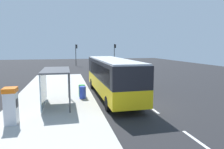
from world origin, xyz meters
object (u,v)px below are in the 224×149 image
(traffic_light_far_side, at_px, (76,52))
(sedan_near, at_px, (102,63))
(ticket_machine, at_px, (11,106))
(recycling_bin_green, at_px, (82,91))
(recycling_bin_blue, at_px, (83,92))
(bus, at_px, (112,75))
(white_van, at_px, (107,62))
(bus_shelter, at_px, (51,78))
(traffic_light_near_side, at_px, (115,51))

(traffic_light_far_side, bearing_deg, sedan_near, -25.90)
(ticket_machine, height_order, recycling_bin_green, ticket_machine)
(sedan_near, xyz_separation_m, recycling_bin_blue, (-6.50, -27.76, -0.14))
(bus, xyz_separation_m, recycling_bin_blue, (-2.49, -0.69, -1.19))
(traffic_light_far_side, bearing_deg, white_van, -58.11)
(white_van, height_order, sedan_near, white_van)
(ticket_machine, height_order, traffic_light_far_side, traffic_light_far_side)
(bus, relative_size, traffic_light_far_side, 2.30)
(ticket_machine, xyz_separation_m, bus_shelter, (1.86, 3.15, 0.93))
(bus, height_order, traffic_light_far_side, traffic_light_far_side)
(bus, distance_m, ticket_machine, 8.48)
(sedan_near, height_order, ticket_machine, ticket_machine)
(sedan_near, relative_size, recycling_bin_green, 4.67)
(ticket_machine, relative_size, recycling_bin_green, 2.04)
(white_van, bearing_deg, traffic_light_far_side, 121.89)
(ticket_machine, distance_m, traffic_light_far_side, 35.45)
(sedan_near, height_order, bus_shelter, bus_shelter)
(sedan_near, relative_size, ticket_machine, 2.29)
(white_van, bearing_deg, recycling_bin_green, -106.83)
(bus, bearing_deg, recycling_bin_green, 179.87)
(white_van, relative_size, traffic_light_near_side, 1.08)
(white_van, height_order, recycling_bin_green, white_van)
(ticket_machine, bearing_deg, traffic_light_near_side, 68.07)
(sedan_near, bearing_deg, traffic_light_far_side, 154.10)
(recycling_bin_blue, relative_size, traffic_light_far_side, 0.20)
(recycling_bin_blue, distance_m, traffic_light_near_side, 31.23)
(recycling_bin_green, xyz_separation_m, traffic_light_near_side, (9.70, 28.88, 2.60))
(white_van, distance_m, ticket_machine, 28.49)
(ticket_machine, distance_m, recycling_bin_blue, 6.19)
(sedan_near, xyz_separation_m, ticket_machine, (-10.57, -32.39, 0.38))
(recycling_bin_blue, bearing_deg, sedan_near, 76.82)
(recycling_bin_green, height_order, traffic_light_near_side, traffic_light_near_side)
(ticket_machine, distance_m, traffic_light_near_side, 36.94)
(white_van, relative_size, sedan_near, 1.19)
(recycling_bin_green, relative_size, traffic_light_near_side, 0.19)
(bus, bearing_deg, traffic_light_far_side, 92.67)
(white_van, xyz_separation_m, traffic_light_near_side, (3.30, 7.72, 1.91))
(traffic_light_far_side, xyz_separation_m, bus_shelter, (-3.31, -31.87, -1.10))
(ticket_machine, xyz_separation_m, traffic_light_near_side, (13.77, 34.21, 2.08))
(bus, distance_m, recycling_bin_blue, 2.84)
(white_van, distance_m, recycling_bin_blue, 22.79)
(recycling_bin_green, bearing_deg, bus_shelter, -135.31)
(sedan_near, distance_m, recycling_bin_blue, 28.51)
(recycling_bin_green, height_order, bus_shelter, bus_shelter)
(recycling_bin_green, xyz_separation_m, traffic_light_far_side, (1.10, 29.68, 2.55))
(recycling_bin_blue, bearing_deg, traffic_light_near_side, 71.84)
(bus, xyz_separation_m, white_van, (3.91, 21.17, -0.50))
(bus, bearing_deg, bus_shelter, -155.08)
(recycling_bin_blue, distance_m, recycling_bin_green, 0.70)
(traffic_light_far_side, relative_size, bus_shelter, 1.20)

